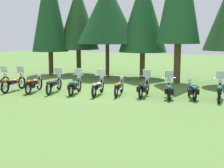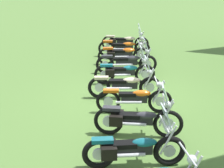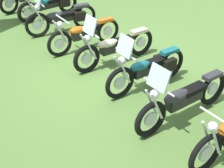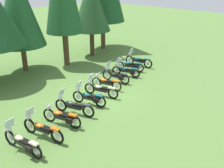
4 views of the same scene
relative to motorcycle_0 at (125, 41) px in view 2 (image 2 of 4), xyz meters
The scene contains 10 objects.
ground_plane 6.27m from the motorcycle_0, 13.73° to the left, with size 80.00×80.00×0.00m, color #547A38.
motorcycle_0 is the anchor object (origin of this frame).
motorcycle_1 1.19m from the motorcycle_0, 12.57° to the left, with size 0.76×2.42×1.39m.
motorcycle_2 2.50m from the motorcycle_0, 10.46° to the left, with size 0.96×2.18×1.02m.
motorcycle_3 3.69m from the motorcycle_0, 13.84° to the left, with size 0.99×2.34×1.37m.
motorcycle_4 4.98m from the motorcycle_0, 11.82° to the left, with size 0.89×2.12×1.37m.
motorcycle_5 6.29m from the motorcycle_0, 12.40° to the left, with size 0.87×2.29×1.37m.
motorcycle_6 7.40m from the motorcycle_0, 14.34° to the left, with size 0.82×2.13×1.00m.
motorcycle_7 8.75m from the motorcycle_0, 14.03° to the left, with size 0.79×2.18×1.38m.
motorcycle_8 10.07m from the motorcycle_0, 13.07° to the left, with size 1.00×2.08×1.35m.
Camera 2 is at (9.32, 1.76, 3.90)m, focal length 50.93 mm.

